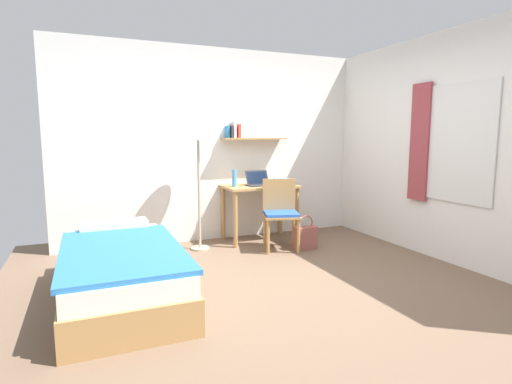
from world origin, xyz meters
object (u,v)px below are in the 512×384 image
Objects in this scene: desk_chair at (281,211)px; water_bottle at (234,178)px; standing_lamp at (198,137)px; laptop at (258,182)px; book_stack at (281,182)px; handbag at (306,237)px; bed at (122,271)px; desk at (260,196)px.

water_bottle is at bearing 129.21° from desk_chair.
laptop is (0.86, 0.13, -0.60)m from standing_lamp.
book_stack reaches higher than handbag.
water_bottle reaches higher than handbag.
water_bottle reaches higher than laptop.
laptop is at bearing 8.85° from standing_lamp.
water_bottle is 1.21m from handbag.
water_bottle is at bearing 137.06° from handbag.
desk_chair is 3.88× the size of water_bottle.
bed is 2.24× the size of desk_chair.
bed is at bearing -130.21° from standing_lamp.
bed is at bearing -148.85° from book_stack.
laptop reaches higher than desk_chair.
book_stack reaches higher than bed.
standing_lamp is 4.86× the size of laptop.
desk is 0.37m from book_stack.
desk_chair is 0.55× the size of standing_lamp.
handbag is (1.24, -0.52, -1.25)m from standing_lamp.
water_bottle reaches higher than desk.
standing_lamp is at bearing 158.09° from desk_chair.
desk is 4.32× the size of water_bottle.
bed is at bearing -144.30° from laptop.
water_bottle is at bearing 178.72° from laptop.
bed is 2.01× the size of desk.
standing_lamp reaches higher than bed.
handbag is at bearing -26.31° from desk_chair.
handbag is at bearing -60.27° from laptop.
handbag is (0.03, -0.65, -0.65)m from book_stack.
desk_chair is 0.78m from water_bottle.
standing_lamp reaches higher than laptop.
laptop is (1.91, 1.37, 0.57)m from bed.
desk_chair is at bearing 153.69° from handbag.
standing_lamp is 1.84m from handbag.
laptop is 1.00m from handbag.
laptop is 1.44× the size of water_bottle.
laptop reaches higher than handbag.
handbag is at bearing -22.97° from standing_lamp.
desk is 0.62× the size of standing_lamp.
standing_lamp is at bearing -171.15° from laptop.
desk_chair is 0.61m from laptop.
laptop is (-0.09, 0.52, 0.32)m from desk_chair.
laptop is (-0.02, -0.00, 0.20)m from desk.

